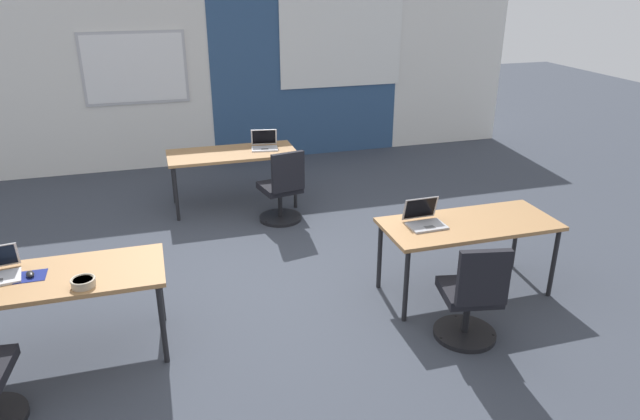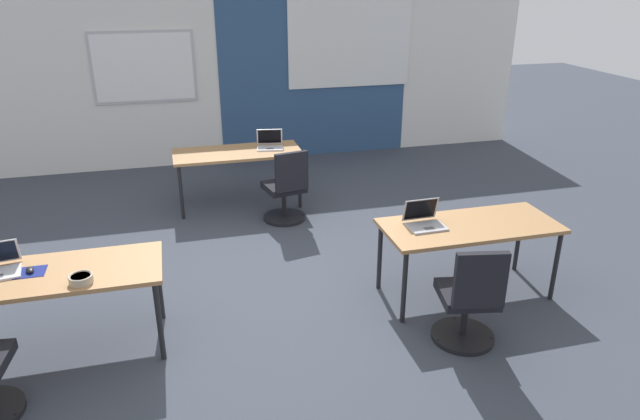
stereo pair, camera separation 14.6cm
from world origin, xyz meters
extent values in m
plane|color=#383D47|center=(0.00, 0.00, 0.00)|extent=(24.00, 24.00, 0.00)
cube|color=silver|center=(0.00, 4.20, 1.40)|extent=(10.00, 0.20, 2.80)
cube|color=#2D4C75|center=(1.51, 4.09, 1.40)|extent=(3.03, 0.01, 2.80)
cube|color=#B7B7BC|center=(-1.08, 4.09, 1.53)|extent=(1.48, 0.02, 1.04)
cube|color=white|center=(-1.08, 4.08, 1.53)|extent=(1.40, 0.02, 0.96)
cube|color=white|center=(2.07, 4.08, 1.88)|extent=(2.00, 0.02, 1.55)
cube|color=#A37547|center=(-1.75, -0.60, 0.70)|extent=(1.60, 0.70, 0.04)
cylinder|color=black|center=(-1.01, -0.90, 0.34)|extent=(0.04, 0.04, 0.68)
cylinder|color=black|center=(-1.01, -0.30, 0.34)|extent=(0.04, 0.04, 0.68)
cube|color=#A37547|center=(1.75, -0.60, 0.70)|extent=(1.60, 0.70, 0.04)
cylinder|color=black|center=(1.01, -0.90, 0.34)|extent=(0.04, 0.04, 0.68)
cylinder|color=black|center=(2.49, -0.90, 0.34)|extent=(0.04, 0.04, 0.68)
cylinder|color=black|center=(1.01, -0.30, 0.34)|extent=(0.04, 0.04, 0.68)
cylinder|color=black|center=(2.49, -0.30, 0.34)|extent=(0.04, 0.04, 0.68)
cube|color=#A37547|center=(0.00, 2.20, 0.70)|extent=(1.60, 0.70, 0.04)
cylinder|color=black|center=(-0.74, 1.90, 0.34)|extent=(0.04, 0.04, 0.68)
cylinder|color=black|center=(0.74, 1.90, 0.34)|extent=(0.04, 0.04, 0.68)
cylinder|color=black|center=(-0.74, 2.50, 0.34)|extent=(0.04, 0.04, 0.68)
cylinder|color=black|center=(0.74, 2.50, 0.34)|extent=(0.04, 0.04, 0.68)
cube|color=#9E9EA3|center=(1.33, -0.58, 0.73)|extent=(0.34, 0.24, 0.02)
cube|color=#4C4C4F|center=(1.33, -0.63, 0.74)|extent=(0.09, 0.06, 0.00)
cube|color=#9E9EA3|center=(1.33, -0.44, 0.84)|extent=(0.33, 0.08, 0.21)
cube|color=black|center=(1.33, -0.44, 0.85)|extent=(0.30, 0.06, 0.19)
cylinder|color=black|center=(1.40, -1.25, 0.02)|extent=(0.52, 0.52, 0.04)
cylinder|color=black|center=(1.40, -1.25, 0.21)|extent=(0.06, 0.06, 0.34)
cube|color=black|center=(1.40, -1.25, 0.42)|extent=(0.52, 0.52, 0.08)
cube|color=black|center=(1.36, -1.50, 0.69)|extent=(0.40, 0.14, 0.46)
sphere|color=black|center=(1.45, -1.02, 0.02)|extent=(0.04, 0.04, 0.04)
sphere|color=black|center=(1.61, -1.37, 0.02)|extent=(0.04, 0.04, 0.04)
sphere|color=black|center=(1.17, -1.28, 0.02)|extent=(0.04, 0.04, 0.04)
cube|color=silver|center=(0.42, 2.20, 0.73)|extent=(0.36, 0.28, 0.02)
cube|color=#4C4C4F|center=(0.41, 2.15, 0.74)|extent=(0.10, 0.07, 0.00)
cube|color=silver|center=(0.44, 2.35, 0.84)|extent=(0.34, 0.12, 0.21)
cube|color=black|center=(0.44, 2.34, 0.84)|extent=(0.30, 0.11, 0.19)
cylinder|color=black|center=(0.47, 1.58, 0.02)|extent=(0.52, 0.52, 0.04)
cylinder|color=black|center=(0.47, 1.58, 0.21)|extent=(0.06, 0.06, 0.34)
cube|color=black|center=(0.47, 1.58, 0.42)|extent=(0.52, 0.52, 0.08)
cube|color=black|center=(0.52, 1.33, 0.69)|extent=(0.40, 0.14, 0.46)
sphere|color=black|center=(0.42, 1.81, 0.02)|extent=(0.04, 0.04, 0.04)
sphere|color=black|center=(0.70, 1.55, 0.02)|extent=(0.04, 0.04, 0.04)
sphere|color=black|center=(0.26, 1.46, 0.02)|extent=(0.04, 0.04, 0.04)
cube|color=navy|center=(-1.92, -0.56, 0.72)|extent=(0.22, 0.19, 0.00)
ellipsoid|color=black|center=(-1.92, -0.56, 0.74)|extent=(0.08, 0.11, 0.03)
sphere|color=black|center=(-2.00, -1.33, 0.02)|extent=(0.04, 0.04, 0.04)
cylinder|color=tan|center=(-1.52, -0.83, 0.75)|extent=(0.17, 0.17, 0.05)
torus|color=tan|center=(-1.52, -0.83, 0.78)|extent=(0.18, 0.18, 0.02)
cylinder|color=gold|center=(-1.52, -0.83, 0.77)|extent=(0.14, 0.14, 0.01)
camera|label=1|loc=(-0.91, -4.80, 2.84)|focal=32.34mm
camera|label=2|loc=(-0.77, -4.84, 2.84)|focal=32.34mm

